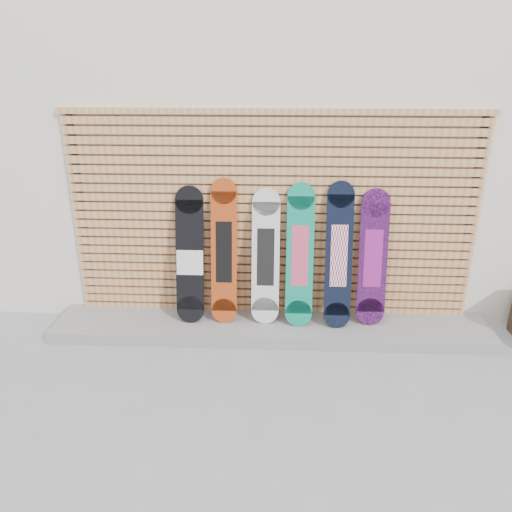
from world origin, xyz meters
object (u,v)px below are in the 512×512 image
object	(u,v)px
snowboard_3	(300,256)
snowboard_5	(373,258)
snowboard_0	(190,257)
snowboard_2	(266,257)
snowboard_1	(224,252)
snowboard_4	(339,256)

from	to	relation	value
snowboard_3	snowboard_5	size ratio (longest dim) A/B	1.04
snowboard_0	snowboard_5	size ratio (longest dim) A/B	1.01
snowboard_2	snowboard_5	distance (m)	1.10
snowboard_2	snowboard_1	bearing A→B (deg)	-179.66
snowboard_1	snowboard_4	distance (m)	1.18
snowboard_0	snowboard_5	distance (m)	1.89
snowboard_1	snowboard_4	world-z (taller)	snowboard_1
snowboard_1	snowboard_5	xyz separation A→B (m)	(1.54, 0.01, -0.05)
snowboard_2	snowboard_3	bearing A→B (deg)	-3.49
snowboard_0	snowboard_3	distance (m)	1.14
snowboard_2	snowboard_3	distance (m)	0.35
snowboard_0	snowboard_5	world-z (taller)	snowboard_0
snowboard_2	snowboard_4	xyz separation A→B (m)	(0.75, -0.03, 0.04)
snowboard_3	snowboard_4	world-z (taller)	snowboard_4
snowboard_1	snowboard_2	size ratio (longest dim) A/B	1.07
snowboard_1	snowboard_5	bearing A→B (deg)	0.48
snowboard_2	snowboard_4	bearing A→B (deg)	-2.26
snowboard_0	snowboard_2	size ratio (longest dim) A/B	1.01
snowboard_0	snowboard_2	distance (m)	0.79
snowboard_3	snowboard_0	bearing A→B (deg)	179.59
snowboard_2	snowboard_5	world-z (taller)	snowboard_5
snowboard_1	snowboard_0	bearing A→B (deg)	-178.27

